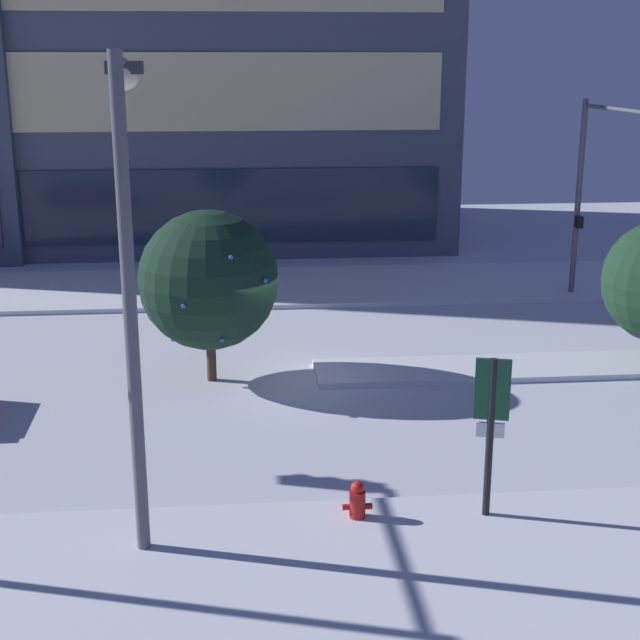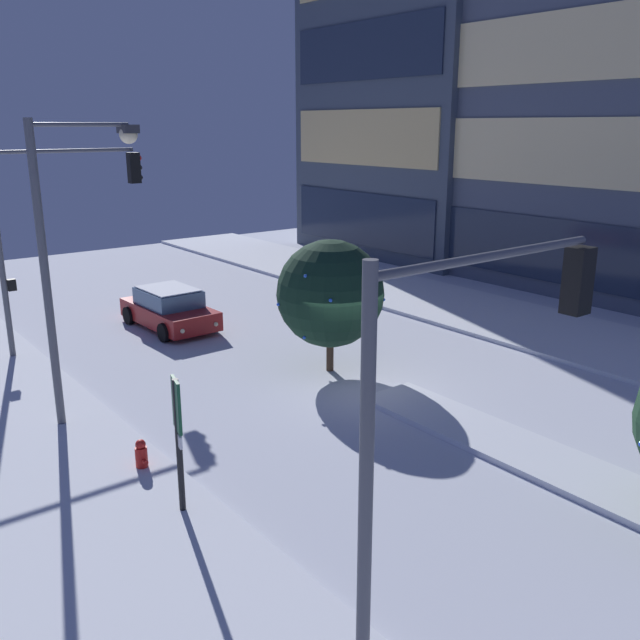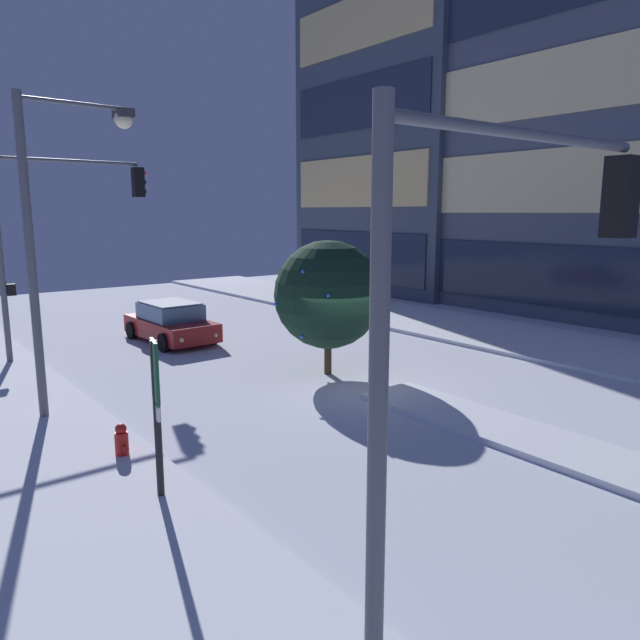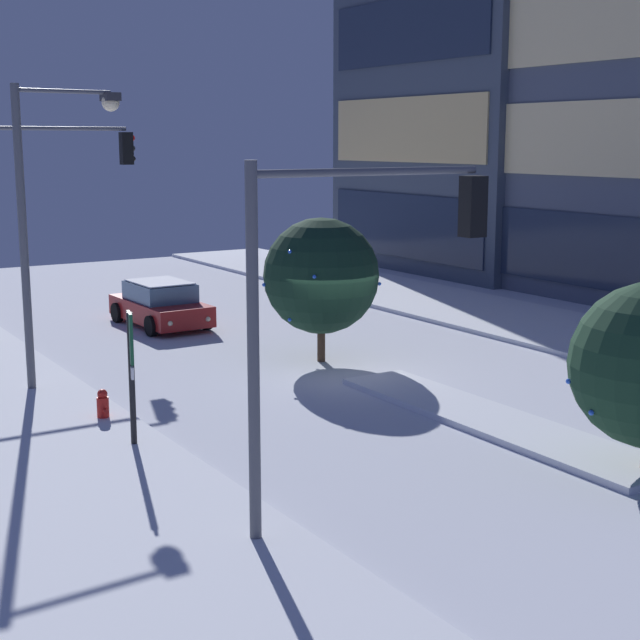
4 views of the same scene
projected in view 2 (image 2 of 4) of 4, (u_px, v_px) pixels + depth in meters
name	position (u px, v px, depth m)	size (l,w,h in m)	color
ground	(353.00, 385.00, 19.65)	(52.00, 52.00, 0.00)	silver
curb_strip_near	(31.00, 476.00, 14.37)	(52.00, 5.20, 0.14)	silver
curb_strip_far	(540.00, 328.00, 24.89)	(52.00, 5.20, 0.14)	silver
median_strip	(521.00, 451.00, 15.52)	(9.00, 1.80, 0.14)	silver
office_tower_secondary	(430.00, 56.00, 38.28)	(12.22, 9.94, 21.72)	#424C5B
car_near	(169.00, 309.00, 24.96)	(4.42, 2.23, 1.49)	maroon
traffic_light_corner_near_left	(56.00, 212.00, 21.55)	(0.32, 4.85, 6.59)	#565960
traffic_light_corner_near_right	(471.00, 373.00, 8.97)	(0.32, 4.49, 5.77)	#565960
street_lamp_arched	(72.00, 231.00, 15.99)	(0.56, 2.65, 7.33)	#565960
fire_hydrant	(141.00, 457.00, 14.59)	(0.48, 0.26, 0.76)	red
parking_info_sign	(178.00, 430.00, 12.57)	(0.55, 0.20, 2.78)	black
decorated_tree_median	(330.00, 294.00, 20.13)	(3.18, 3.18, 3.99)	#473323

